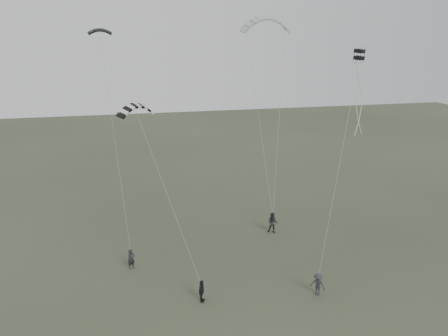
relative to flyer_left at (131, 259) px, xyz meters
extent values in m
plane|color=#303B27|center=(5.83, -5.02, -0.74)|extent=(140.00, 140.00, 0.00)
imported|color=black|center=(0.00, 0.00, 0.00)|extent=(0.63, 0.53, 1.47)
imported|color=#26262B|center=(11.77, 3.33, 0.17)|extent=(1.11, 1.03, 1.82)
imported|color=black|center=(4.19, -5.11, 0.00)|extent=(0.71, 0.93, 1.48)
imported|color=#2A2A2F|center=(11.57, -6.10, 0.03)|extent=(1.10, 1.12, 1.54)
camera|label=1|loc=(0.22, -28.64, 15.38)|focal=35.00mm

